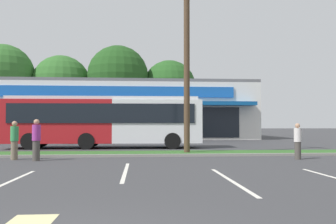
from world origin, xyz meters
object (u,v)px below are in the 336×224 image
object	(u,v)px
city_bus	(104,120)
utility_pole	(184,35)
car_1	(89,133)
pedestrian_mid	(36,140)
pedestrian_by_pole	(298,141)
pedestrian_near_bench	(14,140)

from	to	relation	value
city_bus	utility_pole	bearing A→B (deg)	-48.26
car_1	city_bus	bearing A→B (deg)	-73.57
utility_pole	city_bus	size ratio (longest dim) A/B	0.92
pedestrian_mid	city_bus	bearing A→B (deg)	41.33
utility_pole	pedestrian_by_pole	size ratio (longest dim) A/B	7.24
pedestrian_near_bench	pedestrian_by_pole	size ratio (longest dim) A/B	1.06
utility_pole	pedestrian_near_bench	size ratio (longest dim) A/B	6.83
pedestrian_near_bench	pedestrian_mid	bearing A→B (deg)	16.12
utility_pole	pedestrian_mid	world-z (taller)	utility_pole
car_1	pedestrian_by_pole	size ratio (longest dim) A/B	2.76
utility_pole	pedestrian_mid	bearing A→B (deg)	-158.92
city_bus	car_1	xyz separation A→B (m)	(-1.77, 5.99, -0.98)
pedestrian_by_pole	pedestrian_mid	distance (m)	11.18
pedestrian_near_bench	pedestrian_mid	size ratio (longest dim) A/B	0.96
car_1	pedestrian_near_bench	world-z (taller)	pedestrian_near_bench
pedestrian_by_pole	pedestrian_mid	xyz separation A→B (m)	(-11.17, 0.27, 0.08)
city_bus	pedestrian_near_bench	xyz separation A→B (m)	(-3.12, -7.30, -0.93)
utility_pole	car_1	bearing A→B (deg)	119.07
pedestrian_mid	utility_pole	bearing A→B (deg)	-12.80
pedestrian_by_pole	utility_pole	bearing A→B (deg)	-129.64
car_1	pedestrian_mid	world-z (taller)	pedestrian_mid
utility_pole	pedestrian_mid	size ratio (longest dim) A/B	6.54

